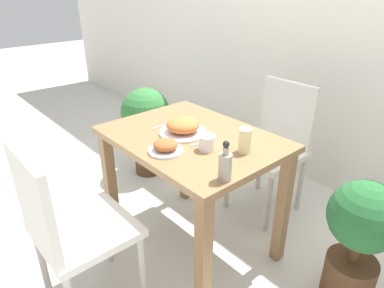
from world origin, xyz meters
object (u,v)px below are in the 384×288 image
at_px(food_plate, 183,127).
at_px(chair_near, 67,225).
at_px(potted_plant_left, 146,120).
at_px(juice_glass, 245,141).
at_px(chair_far, 275,141).
at_px(side_plate, 166,147).
at_px(sauce_bottle, 225,165).
at_px(potted_plant_right, 360,234).
at_px(drink_cup, 207,143).

bearing_deg(food_plate, chair_near, -87.95).
bearing_deg(potted_plant_left, food_plate, -20.83).
height_order(juice_glass, potted_plant_left, juice_glass).
xyz_separation_m(chair_far, side_plate, (0.01, -0.93, 0.26)).
bearing_deg(juice_glass, sauce_bottle, -65.98).
relative_size(chair_near, potted_plant_left, 1.22).
height_order(food_plate, juice_glass, juice_glass).
height_order(chair_near, food_plate, chair_near).
bearing_deg(potted_plant_right, potted_plant_left, -178.54).
bearing_deg(potted_plant_right, chair_far, 155.33).
bearing_deg(chair_far, potted_plant_left, -157.62).
height_order(juice_glass, potted_plant_right, juice_glass).
distance_m(drink_cup, sauce_bottle, 0.29).
xyz_separation_m(chair_far, sauce_bottle, (0.38, -0.90, 0.30)).
relative_size(drink_cup, potted_plant_right, 0.12).
height_order(chair_far, food_plate, chair_far).
bearing_deg(potted_plant_left, juice_glass, -11.31).
relative_size(side_plate, potted_plant_right, 0.25).
height_order(chair_far, drink_cup, chair_far).
bearing_deg(chair_near, potted_plant_right, -128.24).
xyz_separation_m(food_plate, potted_plant_left, (-0.87, 0.33, -0.31)).
bearing_deg(drink_cup, food_plate, 170.94).
bearing_deg(side_plate, sauce_bottle, 4.58).
bearing_deg(sauce_bottle, potted_plant_left, 159.52).
bearing_deg(food_plate, potted_plant_left, 159.17).
height_order(side_plate, drink_cup, drink_cup).
relative_size(drink_cup, juice_glass, 0.68).
height_order(drink_cup, potted_plant_left, drink_cup).
bearing_deg(potted_plant_right, side_plate, -142.81).
bearing_deg(side_plate, chair_near, -99.79).
height_order(chair_near, sauce_bottle, sauce_bottle).
relative_size(chair_far, food_plate, 3.50).
xyz_separation_m(drink_cup, sauce_bottle, (0.25, -0.14, 0.03)).
xyz_separation_m(food_plate, drink_cup, (0.23, -0.04, -0.00)).
bearing_deg(juice_glass, side_plate, -131.47).
distance_m(food_plate, potted_plant_left, 0.98).
bearing_deg(potted_plant_right, chair_near, -128.24).
xyz_separation_m(drink_cup, potted_plant_left, (-1.10, 0.37, -0.31)).
xyz_separation_m(side_plate, potted_plant_left, (-0.98, 0.53, -0.30)).
relative_size(food_plate, side_plate, 1.49).
distance_m(chair_far, potted_plant_right, 0.86).
distance_m(juice_glass, potted_plant_left, 1.30).
bearing_deg(potted_plant_left, sauce_bottle, -20.48).
bearing_deg(chair_far, drink_cup, -80.56).
distance_m(sauce_bottle, potted_plant_left, 1.48).
bearing_deg(potted_plant_left, drink_cup, -18.51).
bearing_deg(drink_cup, chair_far, 99.44).
xyz_separation_m(sauce_bottle, potted_plant_right, (0.39, 0.55, -0.41)).
bearing_deg(drink_cup, sauce_bottle, -28.47).
bearing_deg(chair_far, potted_plant_right, -24.67).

